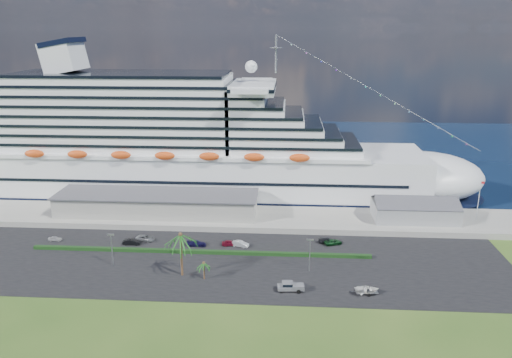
# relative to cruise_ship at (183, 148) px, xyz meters

# --- Properties ---
(ground) EXTENTS (420.00, 420.00, 0.00)m
(ground) POSITION_rel_cruise_ship_xyz_m (21.53, -64.00, -16.69)
(ground) COLOR #2E4F1A
(ground) RESTS_ON ground
(asphalt_lot) EXTENTS (140.00, 38.00, 0.12)m
(asphalt_lot) POSITION_rel_cruise_ship_xyz_m (21.53, -53.00, -16.63)
(asphalt_lot) COLOR black
(asphalt_lot) RESTS_ON ground
(wharf) EXTENTS (240.00, 20.00, 1.80)m
(wharf) POSITION_rel_cruise_ship_xyz_m (21.53, -24.00, -15.79)
(wharf) COLOR gray
(wharf) RESTS_ON ground
(water) EXTENTS (420.00, 160.00, 0.02)m
(water) POSITION_rel_cruise_ship_xyz_m (21.53, 66.00, -16.68)
(water) COLOR #0B1931
(water) RESTS_ON ground
(cruise_ship) EXTENTS (191.00, 38.00, 54.00)m
(cruise_ship) POSITION_rel_cruise_ship_xyz_m (0.00, 0.00, 0.00)
(cruise_ship) COLOR silver
(cruise_ship) RESTS_ON ground
(terminal_building) EXTENTS (61.00, 15.00, 6.30)m
(terminal_building) POSITION_rel_cruise_ship_xyz_m (-3.47, -24.00, -11.68)
(terminal_building) COLOR gray
(terminal_building) RESTS_ON wharf
(port_shed) EXTENTS (24.00, 12.31, 7.37)m
(port_shed) POSITION_rel_cruise_ship_xyz_m (73.53, -24.00, -12.30)
(port_shed) COLOR gray
(port_shed) RESTS_ON wharf
(flagpole) EXTENTS (1.08, 0.16, 12.00)m
(flagpole) POSITION_rel_cruise_ship_xyz_m (91.57, -24.00, -8.43)
(flagpole) COLOR silver
(flagpole) RESTS_ON wharf
(hedge) EXTENTS (88.00, 1.10, 0.90)m
(hedge) POSITION_rel_cruise_ship_xyz_m (13.53, -48.00, -16.12)
(hedge) COLOR black
(hedge) RESTS_ON asphalt_lot
(lamp_post_left) EXTENTS (1.60, 0.35, 8.27)m
(lamp_post_left) POSITION_rel_cruise_ship_xyz_m (-6.47, -56.00, -11.35)
(lamp_post_left) COLOR gray
(lamp_post_left) RESTS_ON asphalt_lot
(lamp_post_right) EXTENTS (1.60, 0.35, 8.27)m
(lamp_post_right) POSITION_rel_cruise_ship_xyz_m (41.53, -56.00, -11.35)
(lamp_post_right) COLOR gray
(lamp_post_right) RESTS_ON asphalt_lot
(palm_tall) EXTENTS (8.82, 8.82, 11.13)m
(palm_tall) POSITION_rel_cruise_ship_xyz_m (11.53, -60.00, -7.49)
(palm_tall) COLOR #47301E
(palm_tall) RESTS_ON ground
(palm_short) EXTENTS (3.53, 3.53, 4.56)m
(palm_short) POSITION_rel_cruise_ship_xyz_m (17.03, -61.50, -13.03)
(palm_short) COLOR #47301E
(palm_short) RESTS_ON ground
(parked_car_0) EXTENTS (3.71, 1.62, 1.24)m
(parked_car_0) POSITION_rel_cruise_ship_xyz_m (-27.32, -42.68, -15.95)
(parked_car_0) COLOR silver
(parked_car_0) RESTS_ON asphalt_lot
(parked_car_1) EXTENTS (4.82, 1.74, 1.58)m
(parked_car_1) POSITION_rel_cruise_ship_xyz_m (-5.54, -43.78, -15.78)
(parked_car_1) COLOR black
(parked_car_1) RESTS_ON asphalt_lot
(parked_car_2) EXTENTS (5.65, 3.65, 1.45)m
(parked_car_2) POSITION_rel_cruise_ship_xyz_m (-2.63, -40.94, -15.85)
(parked_car_2) COLOR slate
(parked_car_2) RESTS_ON asphalt_lot
(parked_car_3) EXTENTS (5.13, 2.14, 1.48)m
(parked_car_3) POSITION_rel_cruise_ship_xyz_m (12.01, -43.46, -15.83)
(parked_car_3) COLOR #16123F
(parked_car_3) RESTS_ON asphalt_lot
(parked_car_4) EXTENTS (4.48, 2.25, 1.46)m
(parked_car_4) POSITION_rel_cruise_ship_xyz_m (20.87, -42.68, -15.84)
(parked_car_4) COLOR maroon
(parked_car_4) RESTS_ON asphalt_lot
(parked_car_5) EXTENTS (4.95, 3.05, 1.54)m
(parked_car_5) POSITION_rel_cruise_ship_xyz_m (23.65, -43.13, -15.80)
(parked_car_5) COLOR #ABAEB2
(parked_car_5) RESTS_ON asphalt_lot
(parked_car_6) EXTENTS (5.38, 3.79, 1.36)m
(parked_car_6) POSITION_rel_cruise_ship_xyz_m (48.52, -40.17, -15.89)
(parked_car_6) COLOR #0D3515
(parked_car_6) RESTS_ON asphalt_lot
(parked_car_7) EXTENTS (5.21, 2.35, 1.48)m
(parked_car_7) POSITION_rel_cruise_ship_xyz_m (47.12, -39.33, -15.83)
(parked_car_7) COLOR black
(parked_car_7) RESTS_ON asphalt_lot
(pickup_truck) EXTENTS (6.07, 2.60, 2.09)m
(pickup_truck) POSITION_rel_cruise_ship_xyz_m (36.96, -65.76, -15.42)
(pickup_truck) COLOR black
(pickup_truck) RESTS_ON asphalt_lot
(boat_trailer) EXTENTS (6.21, 4.38, 1.74)m
(boat_trailer) POSITION_rel_cruise_ship_xyz_m (53.66, -66.17, -15.42)
(boat_trailer) COLOR gray
(boat_trailer) RESTS_ON asphalt_lot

